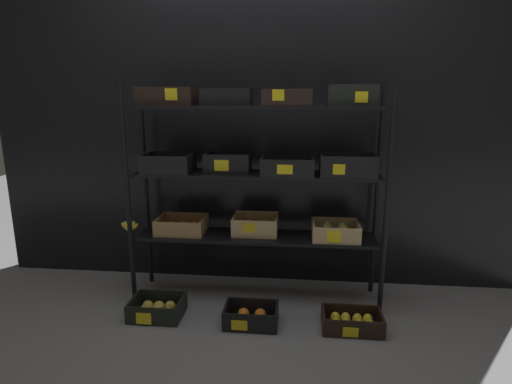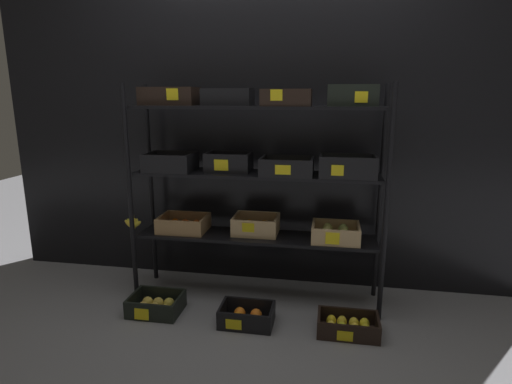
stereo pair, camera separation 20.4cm
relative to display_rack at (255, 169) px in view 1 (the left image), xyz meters
name	(u,v)px [view 1 (the left image)]	position (x,y,z in m)	size (l,w,h in m)	color
ground_plane	(256,296)	(0.01, 0.00, -0.93)	(10.00, 10.00, 0.00)	gray
storefront_wall	(261,111)	(0.01, 0.37, 0.36)	(4.06, 0.12, 2.59)	black
display_rack	(255,169)	(0.00, 0.00, 0.00)	(1.79, 0.37, 1.48)	black
crate_ground_apple_gold	(157,309)	(-0.61, -0.34, -0.88)	(0.34, 0.26, 0.12)	black
crate_ground_orange	(251,317)	(0.01, -0.37, -0.88)	(0.34, 0.23, 0.12)	black
crate_ground_lemon	(352,322)	(0.64, -0.37, -0.88)	(0.37, 0.23, 0.11)	black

